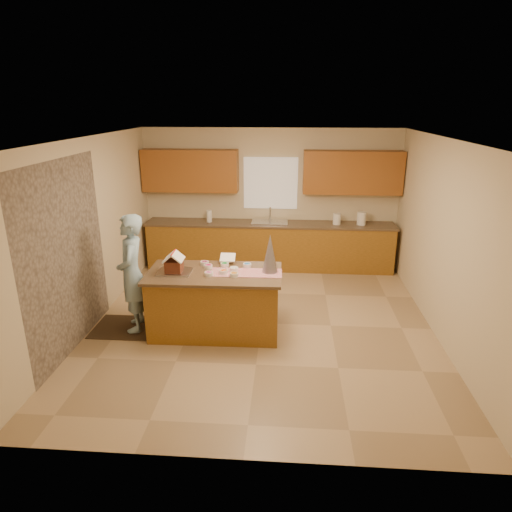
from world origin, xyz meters
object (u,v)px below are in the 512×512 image
Objects in this scene: island_base at (215,303)px; tinsel_tree at (270,253)px; boy at (132,273)px; gingerbread_house at (174,264)px.

tinsel_tree is at bearing 3.67° from island_base.
tinsel_tree is 0.32× the size of boy.
gingerbread_house reaches higher than island_base.
boy is (-1.95, -0.06, -0.32)m from tinsel_tree.
boy is (-1.17, -0.00, 0.43)m from island_base.
island_base is at bearing 6.24° from gingerbread_house.
island_base is at bearing -175.28° from tinsel_tree.
island_base is 3.27× the size of tinsel_tree.
boy is at bearing 178.99° from island_base.
island_base is 6.32× the size of gingerbread_house.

